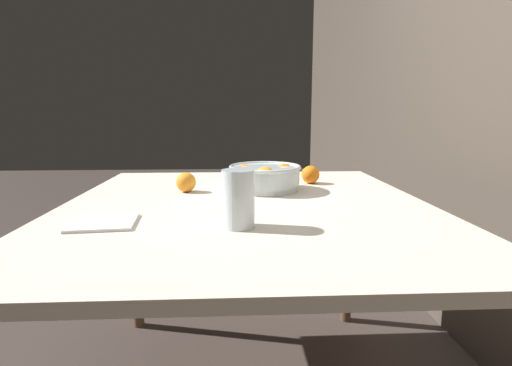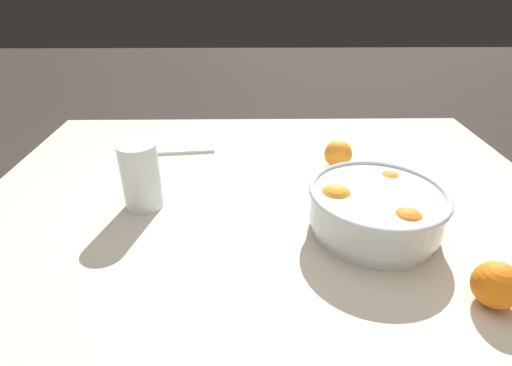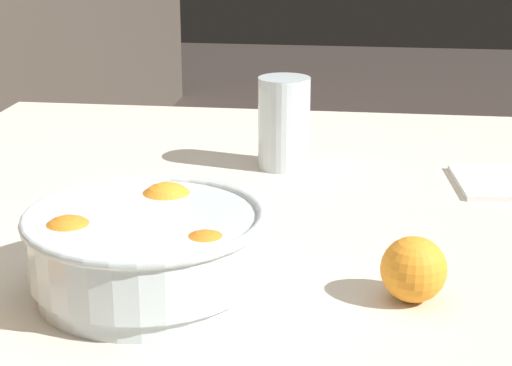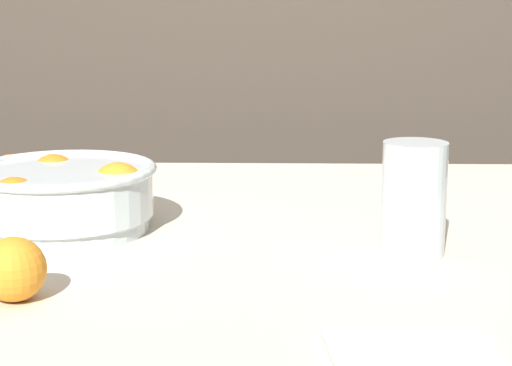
# 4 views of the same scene
# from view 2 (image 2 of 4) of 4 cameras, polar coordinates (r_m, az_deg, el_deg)

# --- Properties ---
(dining_table) EXTENTS (1.31, 1.14, 0.74)m
(dining_table) POSITION_cam_2_polar(r_m,az_deg,el_deg) (0.89, 1.84, -7.60)
(dining_table) COLOR beige
(dining_table) RESTS_ON ground_plane
(fruit_bowl) EXTENTS (0.26, 0.26, 0.10)m
(fruit_bowl) POSITION_cam_2_polar(r_m,az_deg,el_deg) (0.80, 16.67, -3.54)
(fruit_bowl) COLOR silver
(fruit_bowl) RESTS_ON dining_table
(juice_glass) EXTENTS (0.08, 0.08, 0.14)m
(juice_glass) POSITION_cam_2_polar(r_m,az_deg,el_deg) (0.88, -16.05, 0.50)
(juice_glass) COLOR #F4A314
(juice_glass) RESTS_ON dining_table
(orange_loose_near_bowl) EXTENTS (0.07, 0.07, 0.07)m
(orange_loose_near_bowl) POSITION_cam_2_polar(r_m,az_deg,el_deg) (1.04, 11.66, 4.08)
(orange_loose_near_bowl) COLOR orange
(orange_loose_near_bowl) RESTS_ON dining_table
(orange_loose_front) EXTENTS (0.07, 0.07, 0.07)m
(orange_loose_front) POSITION_cam_2_polar(r_m,az_deg,el_deg) (0.72, 31.11, -12.36)
(orange_loose_front) COLOR orange
(orange_loose_front) RESTS_ON dining_table
(napkin) EXTENTS (0.17, 0.17, 0.01)m
(napkin) POSITION_cam_2_polar(r_m,az_deg,el_deg) (1.20, -9.68, 5.89)
(napkin) COLOR white
(napkin) RESTS_ON dining_table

